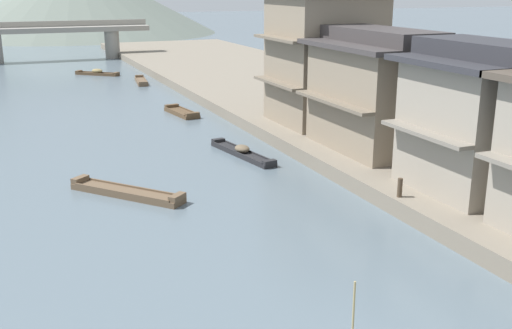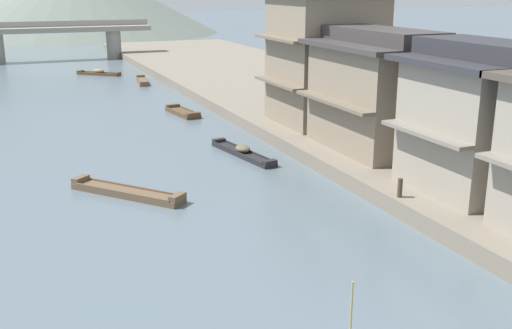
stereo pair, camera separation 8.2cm
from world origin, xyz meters
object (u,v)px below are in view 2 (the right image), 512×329
object	(u,v)px
boat_midriver_drifting	(243,152)
boat_moored_third	(143,81)
mooring_post_dock_mid	(400,188)
stone_bridge	(56,35)
house_waterfront_tall	(378,91)
house_waterfront_narrow	(325,52)
boat_moored_nearest	(99,73)
house_waterfront_second	(478,118)
boat_moored_second	(183,112)
boat_moored_far	(127,192)

from	to	relation	value
boat_midriver_drifting	boat_moored_third	bearing A→B (deg)	88.81
mooring_post_dock_mid	stone_bridge	world-z (taller)	stone_bridge
house_waterfront_tall	house_waterfront_narrow	xyz separation A→B (m)	(0.48, 6.63, 1.31)
boat_moored_nearest	house_waterfront_second	distance (m)	46.40
boat_moored_nearest	house_waterfront_tall	xyz separation A→B (m)	(8.64, -38.12, 3.51)
boat_moored_third	mooring_post_dock_mid	size ratio (longest dim) A/B	6.17
house_waterfront_tall	mooring_post_dock_mid	distance (m)	8.36
boat_midriver_drifting	mooring_post_dock_mid	size ratio (longest dim) A/B	7.32
boat_moored_nearest	house_waterfront_narrow	xyz separation A→B (m)	(9.12, -31.49, 4.81)
boat_midriver_drifting	stone_bridge	world-z (taller)	stone_bridge
house_waterfront_second	house_waterfront_narrow	distance (m)	14.05
boat_moored_second	boat_moored_far	bearing A→B (deg)	-113.84
boat_moored_nearest	boat_moored_third	size ratio (longest dim) A/B	0.86
house_waterfront_second	stone_bridge	bearing A→B (deg)	100.60
boat_moored_far	stone_bridge	world-z (taller)	stone_bridge
boat_moored_nearest	boat_moored_second	bearing A→B (deg)	-83.71
boat_moored_far	house_waterfront_tall	size ratio (longest dim) A/B	0.65
boat_midriver_drifting	house_waterfront_tall	distance (m)	7.92
boat_moored_nearest	boat_moored_third	distance (m)	7.51
boat_moored_second	boat_moored_far	xyz separation A→B (m)	(-7.12, -16.13, 0.01)
house_waterfront_second	mooring_post_dock_mid	distance (m)	4.31
house_waterfront_narrow	boat_moored_second	bearing A→B (deg)	126.90
boat_moored_third	boat_midriver_drifting	bearing A→B (deg)	-91.19
house_waterfront_narrow	mooring_post_dock_mid	xyz separation A→B (m)	(-3.97, -13.76, -3.91)
boat_moored_second	stone_bridge	size ratio (longest dim) A/B	0.18
boat_moored_third	mooring_post_dock_mid	world-z (taller)	mooring_post_dock_mid
boat_midriver_drifting	house_waterfront_narrow	world-z (taller)	house_waterfront_narrow
boat_moored_second	house_waterfront_tall	world-z (taller)	house_waterfront_tall
boat_moored_third	house_waterfront_tall	size ratio (longest dim) A/B	0.63
boat_moored_far	stone_bridge	distance (m)	53.61
boat_moored_second	stone_bridge	bearing A→B (deg)	97.92
boat_moored_far	mooring_post_dock_mid	size ratio (longest dim) A/B	6.31
boat_moored_far	house_waterfront_narrow	bearing A→B (deg)	28.02
boat_moored_far	boat_moored_nearest	bearing A→B (deg)	83.20
boat_moored_nearest	house_waterfront_second	world-z (taller)	house_waterfront_second
boat_moored_nearest	house_waterfront_tall	distance (m)	39.24
boat_moored_far	house_waterfront_tall	xyz separation A→B (m)	(13.27, 0.68, 3.57)
stone_bridge	house_waterfront_second	bearing A→B (deg)	-79.40
boat_moored_far	house_waterfront_tall	world-z (taller)	house_waterfront_tall
house_waterfront_tall	house_waterfront_second	bearing A→B (deg)	-90.57
house_waterfront_narrow	boat_moored_nearest	bearing A→B (deg)	106.15
boat_midriver_drifting	house_waterfront_second	size ratio (longest dim) A/B	0.94
boat_moored_second	house_waterfront_narrow	bearing A→B (deg)	-53.10
house_waterfront_narrow	stone_bridge	distance (m)	47.72
house_waterfront_second	boat_moored_second	bearing A→B (deg)	104.91
house_waterfront_narrow	boat_midriver_drifting	bearing A→B (deg)	-154.78
boat_moored_third	house_waterfront_narrow	xyz separation A→B (m)	(6.06, -24.63, 4.88)
boat_moored_third	house_waterfront_tall	bearing A→B (deg)	-79.88
boat_moored_far	house_waterfront_narrow	xyz separation A→B (m)	(13.74, 7.31, 4.87)
boat_moored_third	boat_moored_far	world-z (taller)	boat_moored_far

